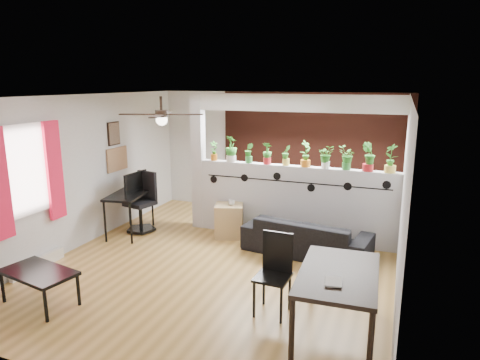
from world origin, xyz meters
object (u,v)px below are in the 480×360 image
Objects in this scene: office_chair at (143,206)px; dining_table at (338,279)px; ceiling_fan at (161,116)px; potted_plant_0 at (214,150)px; potted_plant_5 at (306,153)px; potted_plant_8 at (369,156)px; computer_desk at (129,197)px; sofa at (306,237)px; potted_plant_2 at (249,152)px; potted_plant_6 at (326,156)px; coffee_table at (39,274)px; folding_chair at (275,266)px; cube_shelf at (229,221)px; potted_plant_9 at (391,157)px; cup at (232,203)px; potted_plant_4 at (286,155)px; potted_plant_7 at (347,157)px; potted_plant_3 at (267,153)px; potted_plant_1 at (231,148)px.

office_chair reaches higher than dining_table.
ceiling_fan reaches higher than potted_plant_0.
potted_plant_8 reaches higher than potted_plant_5.
computer_desk is at bearing -122.41° from office_chair.
potted_plant_0 is 0.19× the size of sofa.
potted_plant_2 is at bearing 126.15° from dining_table.
potted_plant_6 is at bearing 180.00° from potted_plant_8.
folding_chair is at bearing 17.80° from coffee_table.
office_chair is 4.57m from dining_table.
folding_chair is at bearing -85.30° from potted_plant_5.
potted_plant_8 is at bearing 11.38° from computer_desk.
cube_shelf is at bearing 15.48° from computer_desk.
potted_plant_5 reaches higher than potted_plant_6.
potted_plant_0 reaches higher than dining_table.
cup is at bearing -172.74° from potted_plant_9.
potted_plant_5 is (1.76, 0.00, 0.05)m from potted_plant_0.
potted_plant_5 is 3.14m from dining_table.
office_chair is at bearing -166.76° from potted_plant_4.
sofa is at bearing -129.07° from potted_plant_7.
computer_desk is 0.34m from office_chair.
potted_plant_6 is at bearing 180.00° from potted_plant_7.
cube_shelf reaches higher than sofa.
potted_plant_2 is 0.19× the size of sofa.
potted_plant_5 reaches higher than potted_plant_0.
computer_desk is at bearing -160.84° from potted_plant_3.
potted_plant_6 is 0.82× the size of potted_plant_9.
potted_plant_7 is at bearing -121.03° from sofa.
potted_plant_1 is at bearing 180.00° from potted_plant_7.
potted_plant_5 is at bearing 180.00° from potted_plant_9.
coffee_table is at bearing -139.31° from potted_plant_9.
potted_plant_1 is 2.03m from office_chair.
potted_plant_7 is 0.36× the size of office_chair.
cup is (0.49, -0.34, -0.89)m from potted_plant_0.
potted_plant_4 reaches higher than dining_table.
cup is at bearing 70.71° from ceiling_fan.
potted_plant_9 is at bearing 7.26° from cup.
cup is 1.75m from office_chair.
coffee_table is at bearing -162.20° from folding_chair.
potted_plant_4 is (0.35, 0.00, -0.02)m from potted_plant_3.
ceiling_fan is 2.42m from potted_plant_4.
potted_plant_1 reaches higher than computer_desk.
potted_plant_2 is 3.60m from dining_table.
ceiling_fan is at bearing -134.61° from potted_plant_5.
dining_table is at bearing -17.69° from folding_chair.
potted_plant_7 is 1.51m from sofa.
computer_desk is (-4.18, -0.84, -0.89)m from potted_plant_8.
potted_plant_9 is (2.11, 0.00, 0.05)m from potted_plant_3.
potted_plant_1 is 1.24× the size of potted_plant_3.
dining_table is at bearing -28.92° from office_chair.
potted_plant_9 is at bearing 0.00° from potted_plant_6.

